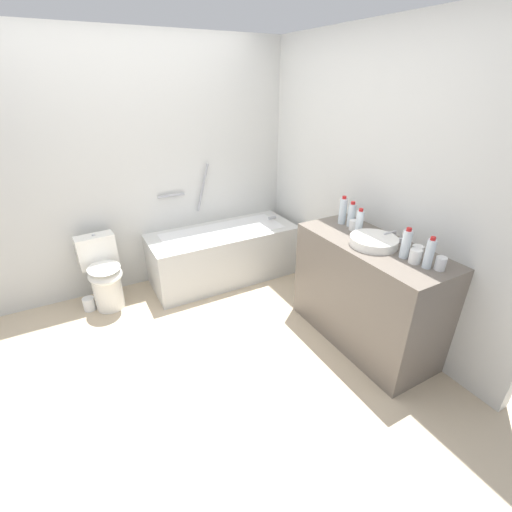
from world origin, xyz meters
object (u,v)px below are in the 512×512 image
object	(u,v)px
water_bottle_0	(359,222)
water_bottle_2	(406,244)
sink_basin	(374,241)
toilet_paper_roll	(89,304)
water_bottle_1	(352,215)
drinking_glass_3	(354,225)
drinking_glass_1	(440,263)
sink_faucet	(393,236)
drinking_glass_2	(415,256)
bathtub	(224,253)
drinking_glass_0	(417,252)
water_bottle_4	(429,254)
toilet	(104,274)
water_bottle_3	(343,211)

from	to	relation	value
water_bottle_0	water_bottle_2	world-z (taller)	water_bottle_2
sink_basin	water_bottle_0	bearing A→B (deg)	75.24
sink_basin	toilet_paper_roll	bearing A→B (deg)	141.48
water_bottle_1	drinking_glass_3	world-z (taller)	water_bottle_1
drinking_glass_1	toilet_paper_roll	xyz separation A→B (m)	(-2.09, 2.07, -0.88)
water_bottle_0	drinking_glass_1	xyz separation A→B (m)	(0.04, -0.71, -0.05)
sink_basin	water_bottle_0	xyz separation A→B (m)	(0.06, 0.23, 0.07)
sink_faucet	drinking_glass_2	size ratio (longest dim) A/B	1.57
sink_basin	drinking_glass_3	distance (m)	0.31
water_bottle_1	water_bottle_2	xyz separation A→B (m)	(-0.08, -0.63, 0.00)
bathtub	sink_faucet	size ratio (longest dim) A/B	10.42
drinking_glass_0	water_bottle_2	bearing A→B (deg)	151.53
water_bottle_1	toilet_paper_roll	size ratio (longest dim) A/B	1.64
water_bottle_4	drinking_glass_1	bearing A→B (deg)	-51.00
toilet	water_bottle_0	world-z (taller)	water_bottle_0
bathtub	drinking_glass_0	world-z (taller)	bathtub
water_bottle_2	drinking_glass_3	size ratio (longest dim) A/B	2.63
drinking_glass_1	water_bottle_4	bearing A→B (deg)	129.00
water_bottle_0	water_bottle_2	distance (m)	0.47
drinking_glass_2	drinking_glass_3	distance (m)	0.64
toilet	water_bottle_3	xyz separation A→B (m)	(1.90, -1.11, 0.66)
water_bottle_4	sink_basin	bearing A→B (deg)	96.87
drinking_glass_0	sink_basin	bearing A→B (deg)	112.06
drinking_glass_0	drinking_glass_3	size ratio (longest dim) A/B	1.03
toilet	sink_basin	bearing A→B (deg)	44.48
drinking_glass_3	toilet_paper_roll	xyz separation A→B (m)	(-2.07, 1.28, -0.87)
water_bottle_3	water_bottle_4	size ratio (longest dim) A/B	1.10
sink_faucet	water_bottle_0	world-z (taller)	water_bottle_0
drinking_glass_0	drinking_glass_1	size ratio (longest dim) A/B	0.96
water_bottle_1	sink_faucet	bearing A→B (deg)	-77.51
bathtub	toilet	xyz separation A→B (m)	(-1.24, 0.03, 0.05)
bathtub	drinking_glass_3	distance (m)	1.54
sink_faucet	toilet_paper_roll	xyz separation A→B (m)	(-2.19, 1.58, -0.87)
toilet	water_bottle_2	distance (m)	2.67
toilet	drinking_glass_0	world-z (taller)	drinking_glass_0
toilet	drinking_glass_3	bearing A→B (deg)	51.58
toilet	toilet_paper_roll	xyz separation A→B (m)	(-0.19, 0.01, -0.28)
sink_basin	water_bottle_1	bearing A→B (deg)	72.75
toilet	drinking_glass_2	distance (m)	2.72
sink_faucet	drinking_glass_2	world-z (taller)	drinking_glass_2
toilet	sink_faucet	size ratio (longest dim) A/B	4.69
sink_basin	drinking_glass_0	world-z (taller)	drinking_glass_0
toilet_paper_roll	toilet	bearing A→B (deg)	-2.93
water_bottle_3	drinking_glass_1	world-z (taller)	water_bottle_3
drinking_glass_2	toilet_paper_roll	xyz separation A→B (m)	(-2.03, 1.92, -0.88)
drinking_glass_0	drinking_glass_2	world-z (taller)	drinking_glass_2
water_bottle_1	sink_basin	bearing A→B (deg)	-107.25
water_bottle_1	water_bottle_2	distance (m)	0.63
water_bottle_2	drinking_glass_3	distance (m)	0.56
water_bottle_1	water_bottle_3	bearing A→B (deg)	106.22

